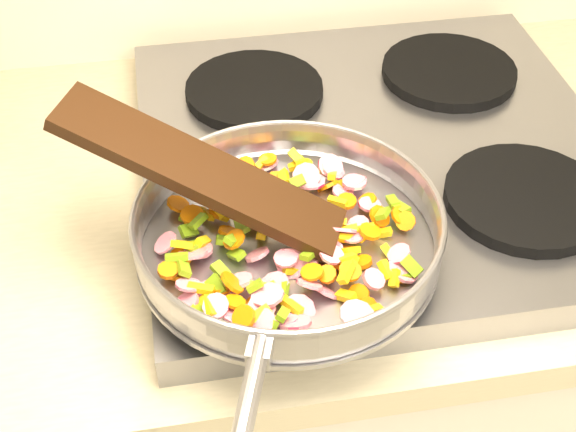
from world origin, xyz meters
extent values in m
cube|color=#939399|center=(-0.70, 1.67, 0.92)|extent=(0.60, 0.60, 0.04)
cylinder|color=black|center=(-0.84, 1.52, 0.95)|extent=(0.19, 0.19, 0.02)
cylinder|color=black|center=(-0.56, 1.52, 0.95)|extent=(0.19, 0.19, 0.02)
cylinder|color=black|center=(-0.84, 1.81, 0.95)|extent=(0.19, 0.19, 0.02)
cylinder|color=black|center=(-0.56, 1.81, 0.95)|extent=(0.19, 0.19, 0.02)
cylinder|color=#9E9EA5|center=(-0.85, 1.48, 0.96)|extent=(0.32, 0.32, 0.01)
torus|color=#9E9EA5|center=(-0.85, 1.48, 0.99)|extent=(0.36, 0.36, 0.05)
torus|color=#9E9EA5|center=(-0.85, 1.48, 1.01)|extent=(0.33, 0.33, 0.01)
cylinder|color=#9E9EA5|center=(-0.93, 1.24, 1.00)|extent=(0.08, 0.19, 0.02)
cube|color=#9E9EA5|center=(-0.90, 1.32, 1.00)|extent=(0.03, 0.04, 0.02)
cylinder|color=#C5133E|center=(-0.86, 1.56, 0.97)|extent=(0.04, 0.05, 0.03)
cube|color=yellow|center=(-0.91, 1.53, 0.98)|extent=(0.01, 0.02, 0.02)
cube|color=#669013|center=(-0.75, 1.41, 0.97)|extent=(0.02, 0.01, 0.01)
cylinder|color=#C5133E|center=(-0.78, 1.40, 0.98)|extent=(0.03, 0.03, 0.02)
cylinder|color=#D96705|center=(-0.98, 1.45, 0.98)|extent=(0.03, 0.03, 0.01)
cube|color=#669013|center=(-0.95, 1.40, 0.97)|extent=(0.02, 0.03, 0.02)
cube|color=#669013|center=(-0.89, 1.41, 0.97)|extent=(0.02, 0.02, 0.01)
cube|color=yellow|center=(-0.78, 1.58, 0.97)|extent=(0.02, 0.03, 0.02)
cylinder|color=#D96705|center=(-0.80, 1.44, 0.97)|extent=(0.03, 0.03, 0.01)
cylinder|color=#C5133E|center=(-0.94, 1.39, 0.98)|extent=(0.03, 0.03, 0.02)
cube|color=#669013|center=(-0.93, 1.42, 0.97)|extent=(0.02, 0.03, 0.02)
cylinder|color=#C5133E|center=(-0.85, 1.44, 0.97)|extent=(0.04, 0.03, 0.03)
cylinder|color=#C5133E|center=(-0.81, 1.45, 0.97)|extent=(0.03, 0.03, 0.01)
cylinder|color=#D96705|center=(-0.93, 1.42, 0.97)|extent=(0.03, 0.03, 0.02)
cube|color=yellow|center=(-0.79, 1.47, 0.98)|extent=(0.02, 0.01, 0.01)
cylinder|color=#C5133E|center=(-0.90, 1.36, 0.98)|extent=(0.03, 0.04, 0.02)
cube|color=#669013|center=(-0.75, 1.49, 0.99)|extent=(0.02, 0.02, 0.01)
cylinder|color=#D96705|center=(-0.78, 1.52, 0.98)|extent=(0.03, 0.03, 0.01)
cube|color=#669013|center=(-0.73, 1.51, 0.98)|extent=(0.01, 0.02, 0.01)
cube|color=yellow|center=(-0.87, 1.54, 0.97)|extent=(0.02, 0.02, 0.02)
cylinder|color=#D96705|center=(-0.85, 1.58, 0.97)|extent=(0.04, 0.04, 0.02)
cube|color=#669013|center=(-0.92, 1.49, 0.97)|extent=(0.02, 0.01, 0.01)
cylinder|color=#D96705|center=(-0.76, 1.47, 0.98)|extent=(0.03, 0.03, 0.01)
cube|color=#669013|center=(-0.91, 1.47, 0.97)|extent=(0.02, 0.02, 0.02)
cube|color=yellow|center=(-0.86, 1.54, 0.98)|extent=(0.02, 0.02, 0.01)
cylinder|color=#C5133E|center=(-0.77, 1.49, 0.97)|extent=(0.03, 0.03, 0.01)
cube|color=yellow|center=(-0.77, 1.48, 0.98)|extent=(0.02, 0.01, 0.01)
cylinder|color=#C5133E|center=(-0.96, 1.43, 0.98)|extent=(0.04, 0.04, 0.01)
cylinder|color=#D96705|center=(-0.80, 1.46, 0.97)|extent=(0.04, 0.04, 0.02)
cylinder|color=#D96705|center=(-0.87, 1.55, 0.99)|extent=(0.02, 0.02, 0.01)
cube|color=yellow|center=(-0.75, 1.44, 0.97)|extent=(0.02, 0.03, 0.01)
cylinder|color=#D96705|center=(-0.79, 1.38, 0.97)|extent=(0.02, 0.02, 0.02)
cube|color=#669013|center=(-0.95, 1.51, 0.97)|extent=(0.02, 0.02, 0.02)
cube|color=#669013|center=(-0.89, 1.53, 0.97)|extent=(0.02, 0.02, 0.01)
cube|color=#669013|center=(-0.83, 1.56, 0.99)|extent=(0.02, 0.01, 0.02)
cylinder|color=#D96705|center=(-0.95, 1.53, 0.98)|extent=(0.03, 0.03, 0.01)
cube|color=yellow|center=(-0.80, 1.49, 0.98)|extent=(0.03, 0.02, 0.01)
cube|color=yellow|center=(-0.75, 1.48, 0.97)|extent=(0.03, 0.02, 0.02)
cube|color=yellow|center=(-0.80, 1.43, 0.98)|extent=(0.02, 0.02, 0.01)
cube|color=#669013|center=(-0.84, 1.44, 0.98)|extent=(0.02, 0.02, 0.01)
cube|color=yellow|center=(-0.81, 1.51, 0.99)|extent=(0.01, 0.02, 0.01)
cube|color=yellow|center=(-0.79, 1.43, 0.98)|extent=(0.02, 0.02, 0.02)
cylinder|color=#C5133E|center=(-0.86, 1.36, 0.97)|extent=(0.04, 0.04, 0.02)
cylinder|color=#C5133E|center=(-0.95, 1.48, 0.97)|extent=(0.04, 0.04, 0.01)
cylinder|color=#D96705|center=(-0.89, 1.58, 0.98)|extent=(0.03, 0.03, 0.02)
cube|color=#669013|center=(-0.95, 1.49, 0.97)|extent=(0.03, 0.02, 0.02)
cube|color=yellow|center=(-0.80, 1.41, 0.99)|extent=(0.02, 0.03, 0.02)
cube|color=yellow|center=(-0.86, 1.39, 0.97)|extent=(0.02, 0.03, 0.01)
cylinder|color=#D96705|center=(-0.90, 1.40, 0.97)|extent=(0.03, 0.03, 0.02)
cylinder|color=#C5133E|center=(-0.89, 1.47, 0.97)|extent=(0.03, 0.03, 0.02)
cube|color=yellow|center=(-0.85, 1.44, 0.97)|extent=(0.02, 0.01, 0.02)
cylinder|color=#C5133E|center=(-0.81, 1.56, 0.98)|extent=(0.04, 0.03, 0.03)
cylinder|color=#D96705|center=(-0.79, 1.39, 0.97)|extent=(0.03, 0.03, 0.02)
cube|color=#669013|center=(-0.94, 1.51, 0.98)|extent=(0.02, 0.02, 0.01)
cube|color=#669013|center=(-0.90, 1.41, 0.98)|extent=(0.02, 0.01, 0.02)
cube|color=yellow|center=(-0.86, 1.61, 0.97)|extent=(0.02, 0.02, 0.01)
cylinder|color=#C5133E|center=(-0.75, 1.52, 0.97)|extent=(0.03, 0.03, 0.01)
cube|color=#669013|center=(-0.72, 1.50, 0.98)|extent=(0.02, 0.03, 0.01)
cylinder|color=#C5133E|center=(-0.78, 1.47, 0.98)|extent=(0.03, 0.03, 0.01)
cylinder|color=#C5133E|center=(-0.86, 1.39, 0.96)|extent=(0.05, 0.04, 0.03)
cube|color=yellow|center=(-0.79, 1.36, 0.98)|extent=(0.02, 0.02, 0.01)
cube|color=yellow|center=(-0.92, 1.53, 0.98)|extent=(0.02, 0.03, 0.02)
cylinder|color=#D96705|center=(-0.91, 1.50, 0.97)|extent=(0.03, 0.03, 0.02)
cylinder|color=#C5133E|center=(-0.95, 1.47, 0.97)|extent=(0.05, 0.04, 0.02)
cube|color=#669013|center=(-0.89, 1.36, 0.98)|extent=(0.02, 0.03, 0.02)
cylinder|color=#C5133E|center=(-0.81, 1.35, 0.98)|extent=(0.05, 0.05, 0.01)
cylinder|color=#D96705|center=(-0.77, 1.56, 0.97)|extent=(0.03, 0.03, 0.02)
cube|color=#669013|center=(-0.82, 1.61, 0.98)|extent=(0.02, 0.03, 0.01)
cube|color=yellow|center=(-0.95, 1.41, 0.97)|extent=(0.02, 0.02, 0.02)
cube|color=yellow|center=(-0.89, 1.37, 0.98)|extent=(0.02, 0.02, 0.02)
cylinder|color=#D96705|center=(-0.91, 1.48, 0.99)|extent=(0.03, 0.04, 0.02)
cube|color=yellow|center=(-0.75, 1.40, 0.97)|extent=(0.02, 0.02, 0.02)
cylinder|color=#D96705|center=(-0.75, 1.53, 0.97)|extent=(0.03, 0.03, 0.02)
cylinder|color=#C5133E|center=(-0.96, 1.41, 0.97)|extent=(0.03, 0.04, 0.02)
cylinder|color=#C5133E|center=(-0.77, 1.55, 0.97)|extent=(0.03, 0.03, 0.01)
cube|color=yellow|center=(-0.79, 1.45, 0.97)|extent=(0.02, 0.02, 0.02)
cylinder|color=#D96705|center=(-0.82, 1.42, 0.98)|extent=(0.02, 0.02, 0.02)
cylinder|color=#C5133E|center=(-0.81, 1.44, 0.98)|extent=(0.04, 0.04, 0.01)
cylinder|color=#D96705|center=(-0.78, 1.44, 0.97)|extent=(0.03, 0.03, 0.01)
cylinder|color=#D96705|center=(-0.84, 1.42, 0.98)|extent=(0.03, 0.03, 0.01)
cube|color=yellow|center=(-0.96, 1.48, 0.98)|extent=(0.03, 0.02, 0.01)
cylinder|color=#D96705|center=(-0.72, 1.49, 0.98)|extent=(0.03, 0.03, 0.02)
cylinder|color=#C5133E|center=(-0.88, 1.60, 0.97)|extent=(0.04, 0.04, 0.01)
cube|color=yellow|center=(-0.88, 1.55, 0.97)|extent=(0.02, 0.01, 0.01)
cylinder|color=#C5133E|center=(-0.78, 1.59, 0.98)|extent=(0.04, 0.03, 0.03)
cube|color=yellow|center=(-0.78, 1.47, 0.97)|extent=(0.02, 0.03, 0.02)
cylinder|color=#C5133E|center=(-0.84, 1.40, 0.98)|extent=(0.03, 0.03, 0.02)
cube|color=yellow|center=(-0.79, 1.52, 0.98)|extent=(0.02, 0.02, 0.01)
cylinder|color=#C5133E|center=(-0.74, 1.42, 0.97)|extent=(0.04, 0.04, 0.02)
cube|color=yellow|center=(-0.81, 1.59, 0.99)|extent=(0.02, 0.02, 0.02)
cylinder|color=#D96705|center=(-0.72, 1.48, 0.98)|extent=(0.02, 0.03, 0.02)
cylinder|color=#C5133E|center=(-0.78, 1.59, 0.97)|extent=(0.03, 0.03, 0.02)
cube|color=#669013|center=(-0.91, 1.60, 0.98)|extent=(0.02, 0.02, 0.01)
cube|color=yellow|center=(-0.94, 1.39, 0.98)|extent=(0.02, 0.02, 0.01)
cube|color=#669013|center=(-0.93, 1.44, 0.97)|extent=(0.02, 0.02, 0.01)
cylinder|color=#D96705|center=(-0.97, 1.46, 0.96)|extent=(0.04, 0.04, 0.02)
cube|color=yellow|center=(-0.82, 1.60, 0.97)|extent=(0.03, 0.01, 0.01)
cylinder|color=#C5133E|center=(-0.76, 1.55, 0.98)|extent=(0.03, 0.03, 0.01)
cylinder|color=#C5133E|center=(-0.87, 1.37, 0.97)|extent=(0.04, 0.03, 0.02)
cylinder|color=#D96705|center=(-0.88, 1.53, 0.98)|extent=(0.03, 0.03, 0.02)
cylinder|color=#D96705|center=(-0.92, 1.54, 0.97)|extent=(0.03, 0.03, 0.02)
cube|color=#669013|center=(-0.97, 1.46, 0.98)|extent=(0.02, 0.01, 0.01)
cube|color=yellow|center=(-0.81, 1.39, 0.97)|extent=(0.02, 0.02, 0.01)
cylinder|color=#D96705|center=(-0.80, 1.41, 0.98)|extent=(0.03, 0.03, 0.01)
cube|color=#669013|center=(-0.80, 1.59, 0.97)|extent=(0.02, 0.03, 0.02)
cube|color=#669013|center=(-0.87, 1.41, 0.97)|extent=(0.02, 0.03, 0.02)
cylinder|color=#C5133E|center=(-0.88, 1.60, 0.97)|extent=(0.05, 0.04, 0.02)
cube|color=yellow|center=(-0.81, 1.58, 0.98)|extent=(0.01, 0.03, 0.02)
cylinder|color=#C5133E|center=(-0.82, 1.41, 0.96)|extent=(0.03, 0.04, 0.03)
cylinder|color=#D96705|center=(-0.85, 1.61, 0.98)|extent=(0.03, 0.03, 0.01)
cylinder|color=#D96705|center=(-0.92, 1.39, 0.98)|extent=(0.03, 0.03, 0.01)
cube|color=#669013|center=(-0.87, 1.56, 0.97)|extent=(0.02, 0.02, 0.01)
cube|color=yellow|center=(-0.82, 1.60, 0.97)|extent=(0.02, 0.01, 0.01)
cube|color=yellow|center=(-0.88, 1.49, 0.97)|extent=(0.02, 0.03, 0.02)
cube|color=yellow|center=(-0.79, 1.48, 0.97)|extent=(0.03, 0.01, 0.02)
cylinder|color=#C5133E|center=(-0.83, 1.45, 0.97)|extent=(0.03, 0.03, 0.01)
cylinder|color=#D96705|center=(-0.82, 1.46, 0.98)|extent=(0.04, 0.03, 0.02)
cube|color=#669013|center=(-0.96, 1.45, 0.98)|extent=(0.02, 0.02, 0.02)
cylinder|color=#C5133E|center=(-0.85, 1.62, 0.97)|extent=(0.03, 0.03, 0.02)
cylinder|color=#C5133E|center=(-0.94, 1.42, 0.97)|extent=(0.05, 0.05, 0.02)
cube|color=#669013|center=(-0.91, 1.47, 0.99)|extent=(0.02, 0.02, 0.02)
cylinder|color=#D96705|center=(-0.75, 1.49, 0.98)|extent=(0.03, 0.03, 0.03)
cylinder|color=#C5133E|center=(-0.76, 1.56, 0.97)|extent=(0.04, 0.03, 0.03)
cylinder|color=#C5133E|center=(-0.79, 1.48, 0.98)|extent=(0.05, 0.03, 0.04)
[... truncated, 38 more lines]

